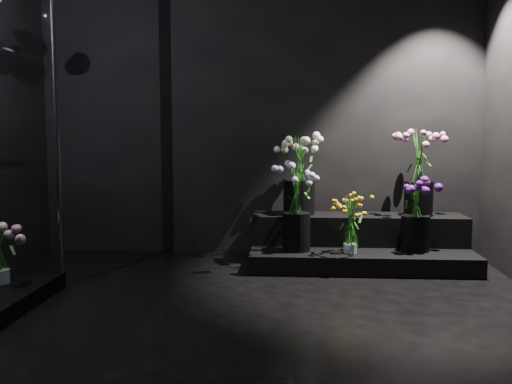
{
  "coord_description": "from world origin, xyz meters",
  "views": [
    {
      "loc": [
        0.33,
        -3.23,
        1.12
      ],
      "look_at": [
        0.03,
        1.2,
        0.66
      ],
      "focal_mm": 40.0,
      "sensor_mm": 36.0,
      "label": 1
    }
  ],
  "objects": [
    {
      "name": "display_riser",
      "position": [
        0.89,
        1.63,
        0.17
      ],
      "size": [
        1.83,
        0.81,
        0.41
      ],
      "color": "black",
      "rests_on": "floor"
    },
    {
      "name": "wall_front",
      "position": [
        0.0,
        -2.0,
        1.4
      ],
      "size": [
        4.0,
        0.0,
        4.0
      ],
      "primitive_type": "plane",
      "rotation": [
        -1.57,
        0.0,
        0.0
      ],
      "color": "black",
      "rests_on": "floor"
    },
    {
      "name": "bouquet_orange_bells",
      "position": [
        0.79,
        1.33,
        0.4
      ],
      "size": [
        0.28,
        0.28,
        0.47
      ],
      "rotation": [
        0.0,
        0.0,
        0.07
      ],
      "color": "white",
      "rests_on": "display_riser"
    },
    {
      "name": "wall_back",
      "position": [
        0.0,
        2.0,
        1.4
      ],
      "size": [
        4.0,
        0.0,
        4.0
      ],
      "primitive_type": "plane",
      "rotation": [
        1.57,
        0.0,
        0.0
      ],
      "color": "black",
      "rests_on": "floor"
    },
    {
      "name": "bouquet_cream_roses",
      "position": [
        0.37,
        1.74,
        0.79
      ],
      "size": [
        0.48,
        0.48,
        0.68
      ],
      "rotation": [
        0.0,
        0.0,
        -0.33
      ],
      "color": "black",
      "rests_on": "display_riser"
    },
    {
      "name": "floor",
      "position": [
        0.0,
        0.0,
        0.0
      ],
      "size": [
        4.0,
        4.0,
        0.0
      ],
      "primitive_type": "plane",
      "color": "black",
      "rests_on": "ground"
    },
    {
      "name": "bouquet_purple",
      "position": [
        1.32,
        1.46,
        0.49
      ],
      "size": [
        0.37,
        0.37,
        0.61
      ],
      "rotation": [
        0.0,
        0.0,
        0.26
      ],
      "color": "black",
      "rests_on": "display_riser"
    },
    {
      "name": "bouquet_lilac",
      "position": [
        0.35,
        1.4,
        0.56
      ],
      "size": [
        0.45,
        0.45,
        0.7
      ],
      "rotation": [
        0.0,
        0.0,
        0.27
      ],
      "color": "black",
      "rests_on": "display_riser"
    },
    {
      "name": "bouquet_pink_roses",
      "position": [
        1.4,
        1.71,
        0.83
      ],
      "size": [
        0.45,
        0.45,
        0.74
      ],
      "rotation": [
        0.0,
        0.0,
        -0.29
      ],
      "color": "black",
      "rests_on": "display_riser"
    }
  ]
}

